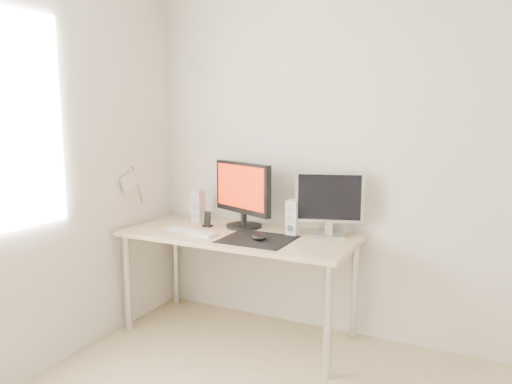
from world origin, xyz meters
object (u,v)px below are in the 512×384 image
(desk, at_px, (239,244))
(speaker_left, at_px, (198,206))
(main_monitor, at_px, (243,192))
(phone_dock, at_px, (208,222))
(mouse, at_px, (258,237))
(second_monitor, at_px, (329,200))
(keyboard, at_px, (191,232))
(speaker_right, at_px, (293,218))

(desk, relative_size, speaker_left, 6.82)
(main_monitor, bearing_deg, phone_dock, -157.84)
(mouse, xyz_separation_m, desk, (-0.21, 0.12, -0.10))
(second_monitor, bearing_deg, keyboard, -159.03)
(mouse, height_order, keyboard, mouse)
(speaker_left, bearing_deg, keyboard, -65.27)
(second_monitor, height_order, speaker_right, second_monitor)
(desk, xyz_separation_m, phone_dock, (-0.29, 0.07, 0.11))
(main_monitor, xyz_separation_m, speaker_right, (0.40, -0.04, -0.14))
(main_monitor, height_order, keyboard, main_monitor)
(speaker_left, relative_size, speaker_right, 1.00)
(second_monitor, xyz_separation_m, speaker_left, (-1.02, -0.01, -0.12))
(second_monitor, xyz_separation_m, speaker_right, (-0.23, -0.07, -0.12))
(desk, xyz_separation_m, keyboard, (-0.30, -0.14, 0.09))
(speaker_left, xyz_separation_m, speaker_right, (0.79, -0.06, 0.00))
(speaker_left, relative_size, keyboard, 0.54)
(second_monitor, relative_size, phone_dock, 3.89)
(second_monitor, distance_m, speaker_right, 0.27)
(speaker_right, height_order, phone_dock, speaker_right)
(mouse, relative_size, second_monitor, 0.26)
(main_monitor, bearing_deg, speaker_left, 177.52)
(main_monitor, bearing_deg, keyboard, -128.43)
(mouse, distance_m, second_monitor, 0.53)
(keyboard, bearing_deg, phone_dock, 88.53)
(desk, height_order, speaker_left, speaker_left)
(second_monitor, distance_m, speaker_left, 1.03)
(second_monitor, xyz_separation_m, phone_dock, (-0.87, -0.13, -0.21))
(desk, height_order, keyboard, keyboard)
(mouse, bearing_deg, speaker_right, 62.12)
(main_monitor, bearing_deg, speaker_right, -5.66)
(phone_dock, bearing_deg, speaker_left, 143.60)
(phone_dock, bearing_deg, mouse, -21.22)
(mouse, relative_size, main_monitor, 0.22)
(mouse, relative_size, speaker_left, 0.48)
(main_monitor, bearing_deg, mouse, -47.49)
(mouse, relative_size, keyboard, 0.26)
(mouse, distance_m, speaker_left, 0.73)
(desk, bearing_deg, keyboard, -155.22)
(desk, bearing_deg, speaker_right, 20.30)
(desk, xyz_separation_m, speaker_right, (0.34, 0.13, 0.20))
(desk, distance_m, phone_dock, 0.32)
(speaker_left, bearing_deg, main_monitor, -2.48)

